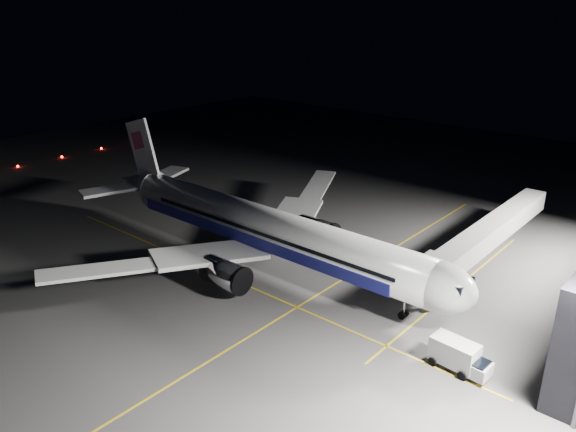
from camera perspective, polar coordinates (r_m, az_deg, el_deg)
The scene contains 12 objects.
ground at distance 75.65m, azimuth -2.02°, elevation -5.00°, with size 200.00×200.00×0.00m, color #4C4C4F.
guide_line_main at distance 70.00m, azimuth 4.08°, elevation -7.34°, with size 0.25×80.00×0.01m, color gold.
guide_line_cross at distance 71.84m, azimuth -5.27°, elevation -6.59°, with size 70.00×0.25×0.01m, color gold.
guide_line_side at distance 72.62m, azimuth 16.58°, elevation -7.13°, with size 0.25×40.00×0.01m, color gold.
airliner at distance 74.20m, azimuth -2.68°, elevation -1.18°, with size 61.48×54.22×16.64m.
jet_bridge at distance 77.57m, azimuth 19.44°, elevation -1.87°, with size 3.60×34.40×6.30m.
taxiway_lights at distance 132.41m, azimuth -25.76°, elevation 4.57°, with size 0.44×60.44×0.44m.
service_truck at distance 57.53m, azimuth 17.02°, elevation -13.42°, with size 5.97×2.91×2.97m.
baggage_tug at distance 83.81m, azimuth 1.05°, elevation -1.68°, with size 2.95×2.69×1.75m.
safety_cone_a at distance 86.23m, azimuth -0.68°, elevation -1.36°, with size 0.41×0.41×0.62m, color #DE4209.
safety_cone_b at distance 77.73m, azimuth 0.43°, elevation -4.00°, with size 0.39×0.39×0.58m, color #DE4209.
safety_cone_c at distance 86.27m, azimuth 3.50°, elevation -1.42°, with size 0.34×0.34×0.52m, color #DE4209.
Camera 1 is at (46.11, -49.81, 33.41)m, focal length 35.00 mm.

